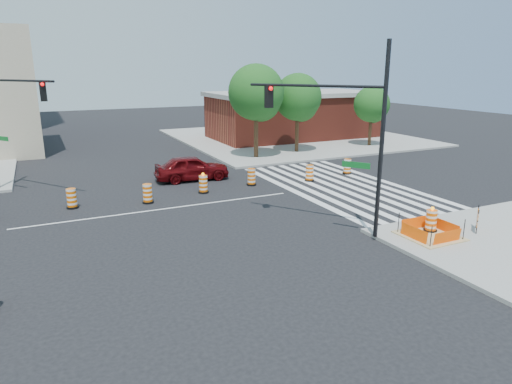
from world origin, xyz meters
TOP-DOWN VIEW (x-y plane):
  - ground at (0.00, 0.00)m, footprint 120.00×120.00m
  - sidewalk_ne at (18.00, 18.00)m, footprint 22.00×22.00m
  - crosswalk_east at (10.95, 0.00)m, footprint 6.75×13.50m
  - lane_centerline at (0.00, 0.00)m, footprint 14.00×0.12m
  - excavation_pit at (9.00, -9.00)m, footprint 2.20×2.20m
  - brick_storefront at (18.00, 18.00)m, footprint 16.50×8.50m
  - red_coupe at (3.29, 5.31)m, footprint 4.77×2.18m
  - signal_pole_se at (5.99, -6.68)m, footprint 3.63×4.85m
  - signal_pole_nw at (-6.76, 6.48)m, footprint 3.58×4.97m
  - pit_drum at (9.45, -8.59)m, footprint 0.57×0.57m
  - barricade at (11.33, -9.36)m, footprint 0.72×0.61m
  - tree_north_c at (10.05, 9.93)m, footprint 4.26×4.26m
  - tree_north_d at (14.13, 10.63)m, footprint 3.84×3.84m
  - tree_north_e at (21.64, 10.50)m, footprint 3.18×3.16m
  - median_drum_2 at (-4.10, 2.17)m, footprint 0.60×0.60m
  - median_drum_3 at (-0.40, 1.42)m, footprint 0.60×0.60m
  - median_drum_4 at (2.92, 2.07)m, footprint 0.60×0.60m
  - median_drum_5 at (6.15, 2.48)m, footprint 0.60×0.60m
  - median_drum_6 at (9.90, 1.84)m, footprint 0.60×0.60m
  - median_drum_7 at (13.24, 2.44)m, footprint 0.60×0.60m

SIDE VIEW (x-z plane):
  - ground at x=0.00m, z-range 0.00..0.00m
  - lane_centerline at x=0.00m, z-range 0.00..0.01m
  - crosswalk_east at x=10.95m, z-range 0.00..0.01m
  - sidewalk_ne at x=18.00m, z-range 0.00..0.15m
  - excavation_pit at x=9.00m, z-range -0.23..0.67m
  - median_drum_2 at x=-4.10m, z-range -0.03..0.99m
  - median_drum_3 at x=-0.40m, z-range -0.03..0.99m
  - median_drum_5 at x=6.15m, z-range -0.03..0.99m
  - median_drum_6 at x=9.90m, z-range -0.03..0.99m
  - median_drum_7 at x=13.24m, z-range -0.03..0.99m
  - median_drum_4 at x=2.92m, z-range -0.10..1.08m
  - pit_drum at x=9.45m, z-range 0.05..1.17m
  - barricade at x=11.33m, z-range 0.20..1.27m
  - red_coupe at x=3.29m, z-range 0.00..1.59m
  - brick_storefront at x=18.00m, z-range 0.02..4.62m
  - tree_north_e at x=21.64m, z-range 0.92..6.29m
  - tree_north_d at x=14.13m, z-range 1.12..7.65m
  - signal_pole_se at x=5.99m, z-range 0.89..8.73m
  - signal_pole_nw at x=-6.76m, z-range 0.90..8.82m
  - tree_north_c at x=10.05m, z-range 1.24..8.49m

